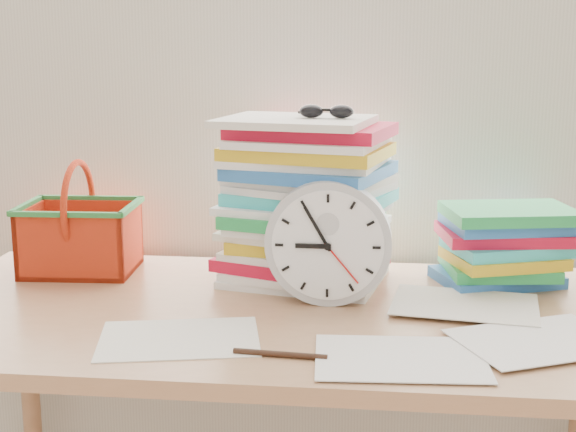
# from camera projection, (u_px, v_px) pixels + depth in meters

# --- Properties ---
(curtain) EXTENTS (2.40, 0.01, 2.50)m
(curtain) POSITION_uv_depth(u_px,v_px,m) (299.00, 17.00, 1.78)
(curtain) COLOR silver
(curtain) RESTS_ON room_shell
(desk) EXTENTS (1.40, 0.70, 0.75)m
(desk) POSITION_uv_depth(u_px,v_px,m) (279.00, 346.00, 1.54)
(desk) COLOR #A9764F
(desk) RESTS_ON ground
(paper_stack) EXTENTS (0.41, 0.37, 0.35)m
(paper_stack) POSITION_uv_depth(u_px,v_px,m) (303.00, 200.00, 1.67)
(paper_stack) COLOR white
(paper_stack) RESTS_ON desk
(clock) EXTENTS (0.24, 0.05, 0.24)m
(clock) POSITION_uv_depth(u_px,v_px,m) (328.00, 243.00, 1.53)
(clock) COLOR #B7B9BC
(clock) RESTS_ON desk
(sunglasses) EXTENTS (0.13, 0.11, 0.03)m
(sunglasses) POSITION_uv_depth(u_px,v_px,m) (326.00, 111.00, 1.60)
(sunglasses) COLOR black
(sunglasses) RESTS_ON paper_stack
(book_stack) EXTENTS (0.32, 0.28, 0.17)m
(book_stack) POSITION_uv_depth(u_px,v_px,m) (503.00, 246.00, 1.66)
(book_stack) COLOR white
(book_stack) RESTS_ON desk
(basket) EXTENTS (0.25, 0.20, 0.24)m
(basket) POSITION_uv_depth(u_px,v_px,m) (79.00, 218.00, 1.75)
(basket) COLOR red
(basket) RESTS_ON desk
(pen) EXTENTS (0.15, 0.02, 0.01)m
(pen) POSITION_uv_depth(u_px,v_px,m) (280.00, 354.00, 1.29)
(pen) COLOR black
(pen) RESTS_ON desk
(scattered_papers) EXTENTS (1.26, 0.42, 0.02)m
(scattered_papers) POSITION_uv_depth(u_px,v_px,m) (279.00, 306.00, 1.52)
(scattered_papers) COLOR white
(scattered_papers) RESTS_ON desk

